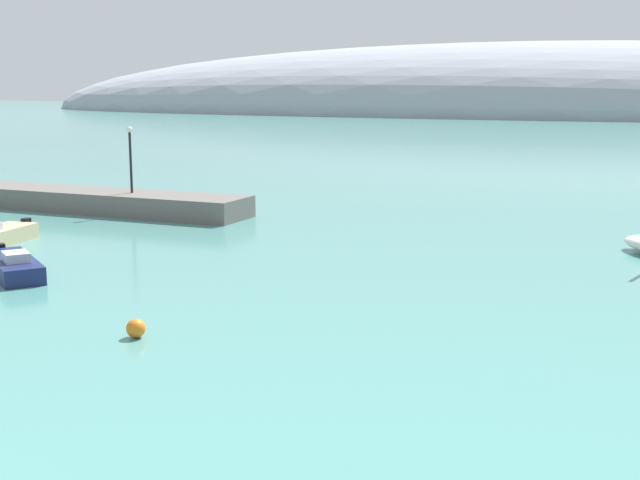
# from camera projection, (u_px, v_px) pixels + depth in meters

# --- Properties ---
(breakwater_rocks) EXTENTS (26.62, 4.21, 1.33)m
(breakwater_rocks) POSITION_uv_depth(u_px,v_px,m) (63.00, 198.00, 55.85)
(breakwater_rocks) COLOR #66605B
(breakwater_rocks) RESTS_ON ground
(distant_ridge) EXTENTS (296.34, 79.08, 37.48)m
(distant_ridge) POSITION_uv_depth(u_px,v_px,m) (523.00, 114.00, 224.62)
(distant_ridge) COLOR #999EA8
(distant_ridge) RESTS_ON ground
(motorboat_navy_foreground) EXTENTS (5.21, 4.53, 1.15)m
(motorboat_navy_foreground) POSITION_uv_depth(u_px,v_px,m) (13.00, 266.00, 36.50)
(motorboat_navy_foreground) COLOR navy
(motorboat_navy_foreground) RESTS_ON water
(mooring_buoy_orange) EXTENTS (0.63, 0.63, 0.63)m
(mooring_buoy_orange) POSITION_uv_depth(u_px,v_px,m) (136.00, 328.00, 27.57)
(mooring_buoy_orange) COLOR orange
(mooring_buoy_orange) RESTS_ON water
(harbor_lamp_post) EXTENTS (0.36, 0.36, 4.15)m
(harbor_lamp_post) POSITION_uv_depth(u_px,v_px,m) (130.00, 152.00, 53.03)
(harbor_lamp_post) COLOR black
(harbor_lamp_post) RESTS_ON breakwater_rocks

